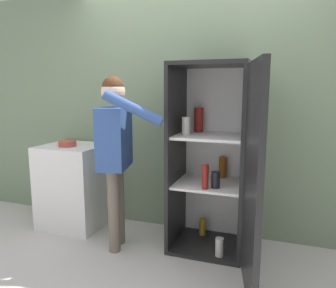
# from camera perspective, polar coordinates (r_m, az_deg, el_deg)

# --- Properties ---
(ground_plane) EXTENTS (12.00, 12.00, 0.00)m
(ground_plane) POSITION_cam_1_polar(r_m,az_deg,el_deg) (2.90, -1.24, -21.83)
(ground_plane) COLOR beige
(wall_back) EXTENTS (7.00, 0.06, 2.55)m
(wall_back) POSITION_cam_1_polar(r_m,az_deg,el_deg) (3.41, 4.50, 5.63)
(wall_back) COLOR gray
(wall_back) RESTS_ON ground_plane
(refrigerator) EXTENTS (0.88, 1.29, 1.74)m
(refrigerator) POSITION_cam_1_polar(r_m,az_deg,el_deg) (2.95, 8.91, -3.12)
(refrigerator) COLOR black
(refrigerator) RESTS_ON ground_plane
(person) EXTENTS (0.70, 0.55, 1.62)m
(person) POSITION_cam_1_polar(r_m,az_deg,el_deg) (3.04, -9.13, 0.39)
(person) COLOR #726656
(person) RESTS_ON ground_plane
(counter) EXTENTS (0.65, 0.60, 0.91)m
(counter) POSITION_cam_1_polar(r_m,az_deg,el_deg) (3.79, -16.02, -6.98)
(counter) COLOR white
(counter) RESTS_ON ground_plane
(bowl) EXTENTS (0.19, 0.19, 0.06)m
(bowl) POSITION_cam_1_polar(r_m,az_deg,el_deg) (3.63, -17.12, 0.07)
(bowl) COLOR #B24738
(bowl) RESTS_ON counter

